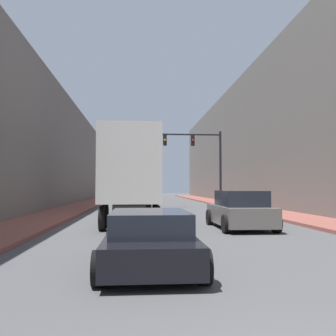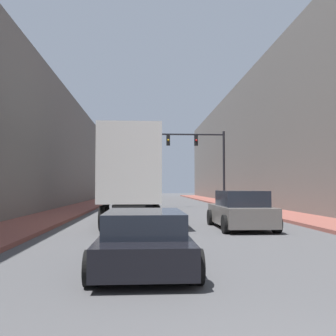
{
  "view_description": "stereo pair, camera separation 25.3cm",
  "coord_description": "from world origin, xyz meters",
  "px_view_note": "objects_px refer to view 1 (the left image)",
  "views": [
    {
      "loc": [
        -1.86,
        -2.09,
        1.75
      ],
      "look_at": [
        -0.65,
        12.8,
        2.5
      ],
      "focal_mm": 40.0,
      "sensor_mm": 36.0,
      "label": 1
    },
    {
      "loc": [
        -1.6,
        -2.11,
        1.75
      ],
      "look_at": [
        -0.65,
        12.8,
        2.5
      ],
      "focal_mm": 40.0,
      "sensor_mm": 36.0,
      "label": 2
    }
  ],
  "objects_px": {
    "semi_truck": "(132,176)",
    "suv_car": "(240,211)",
    "sedan_car": "(149,239)",
    "traffic_signal_gantry": "(200,154)"
  },
  "relations": [
    {
      "from": "suv_car",
      "to": "semi_truck",
      "type": "bearing_deg",
      "value": 132.14
    },
    {
      "from": "sedan_car",
      "to": "suv_car",
      "type": "distance_m",
      "value": 8.27
    },
    {
      "from": "semi_truck",
      "to": "sedan_car",
      "type": "bearing_deg",
      "value": -87.33
    },
    {
      "from": "sedan_car",
      "to": "traffic_signal_gantry",
      "type": "relative_size",
      "value": 0.62
    },
    {
      "from": "sedan_car",
      "to": "suv_car",
      "type": "xyz_separation_m",
      "value": [
        4.03,
        7.22,
        0.16
      ]
    },
    {
      "from": "suv_car",
      "to": "traffic_signal_gantry",
      "type": "bearing_deg",
      "value": 86.29
    },
    {
      "from": "sedan_car",
      "to": "traffic_signal_gantry",
      "type": "height_order",
      "value": "traffic_signal_gantry"
    },
    {
      "from": "semi_truck",
      "to": "sedan_car",
      "type": "relative_size",
      "value": 3.03
    },
    {
      "from": "semi_truck",
      "to": "suv_car",
      "type": "bearing_deg",
      "value": -47.86
    },
    {
      "from": "semi_truck",
      "to": "traffic_signal_gantry",
      "type": "relative_size",
      "value": 1.87
    }
  ]
}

